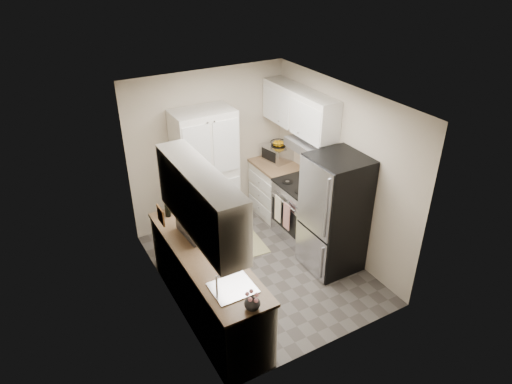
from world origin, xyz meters
TOP-DOWN VIEW (x-y plane):
  - ground at (0.00, 0.00)m, footprint 3.20×3.20m
  - room_shell at (-0.02, -0.01)m, footprint 2.64×3.24m
  - pantry_cabinet at (-0.20, 1.32)m, footprint 0.90×0.55m
  - base_cabinet_left at (-0.99, -0.43)m, footprint 0.60×2.30m
  - countertop_left at (-0.99, -0.43)m, footprint 0.63×2.33m
  - base_cabinet_right at (0.99, 1.19)m, footprint 0.60×0.80m
  - countertop_right at (0.99, 1.19)m, footprint 0.63×0.83m
  - electric_range at (0.97, 0.39)m, footprint 0.71×0.78m
  - refrigerator at (0.94, -0.41)m, footprint 0.70×0.72m
  - microwave at (-0.91, -0.03)m, footprint 0.38×0.54m
  - wine_bottle at (-1.09, 0.55)m, footprint 0.08×0.08m
  - flower_vase at (-0.95, -1.51)m, footprint 0.16×0.16m
  - cutting_board at (-1.00, 0.68)m, footprint 0.05×0.22m
  - toaster_oven at (1.09, 1.31)m, footprint 0.41×0.48m
  - fruit_basket at (1.11, 1.33)m, footprint 0.27×0.27m
  - kitchen_mat at (0.12, 0.64)m, footprint 0.54×0.81m

SIDE VIEW (x-z plane):
  - ground at x=0.00m, z-range 0.00..0.00m
  - kitchen_mat at x=0.12m, z-range 0.00..0.01m
  - base_cabinet_left at x=-0.99m, z-range 0.00..0.88m
  - base_cabinet_right at x=0.99m, z-range 0.00..0.88m
  - electric_range at x=0.97m, z-range -0.09..1.04m
  - refrigerator at x=0.94m, z-range 0.00..1.70m
  - countertop_left at x=-0.99m, z-range 0.88..0.92m
  - countertop_right at x=0.99m, z-range 0.88..0.92m
  - pantry_cabinet at x=-0.20m, z-range 0.00..2.00m
  - flower_vase at x=-0.95m, z-range 0.92..1.09m
  - toaster_oven at x=1.09m, z-range 0.92..1.17m
  - cutting_board at x=-1.00m, z-range 0.92..1.19m
  - microwave at x=-0.91m, z-range 0.92..1.21m
  - wine_bottle at x=-1.09m, z-range 0.92..1.23m
  - fruit_basket at x=1.11m, z-range 1.17..1.28m
  - room_shell at x=-0.02m, z-range 0.37..2.89m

